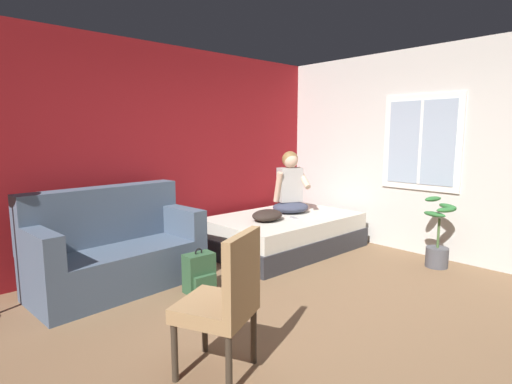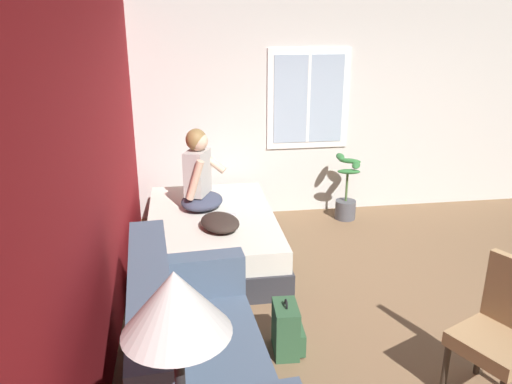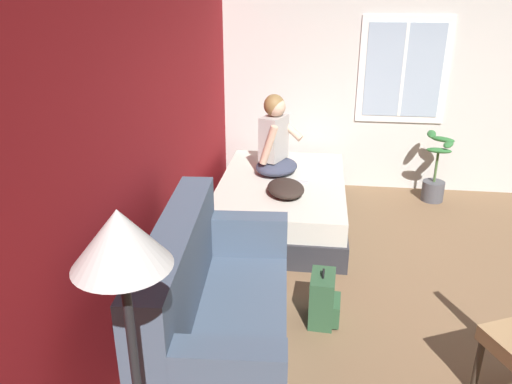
{
  "view_description": "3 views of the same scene",
  "coord_description": "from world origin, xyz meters",
  "px_view_note": "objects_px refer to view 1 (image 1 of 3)",
  "views": [
    {
      "loc": [
        -2.41,
        -1.98,
        1.6
      ],
      "look_at": [
        0.93,
        1.64,
        0.88
      ],
      "focal_mm": 28.0,
      "sensor_mm": 36.0,
      "label": 1
    },
    {
      "loc": [
        -3.37,
        1.97,
        2.44
      ],
      "look_at": [
        0.8,
        1.35,
        0.97
      ],
      "focal_mm": 35.0,
      "sensor_mm": 36.0,
      "label": 2
    },
    {
      "loc": [
        -3.44,
        1.36,
        2.39
      ],
      "look_at": [
        0.47,
        1.86,
        0.77
      ],
      "focal_mm": 35.0,
      "sensor_mm": 36.0,
      "label": 3
    }
  ],
  "objects_px": {
    "backpack": "(200,274)",
    "throw_pillow": "(267,215)",
    "person_seated": "(290,188)",
    "cell_phone": "(294,218)",
    "couch": "(115,250)",
    "side_chair": "(224,298)",
    "bed": "(284,233)",
    "potted_plant": "(438,243)"
  },
  "relations": [
    {
      "from": "throw_pillow",
      "to": "potted_plant",
      "type": "bearing_deg",
      "value": -54.52
    },
    {
      "from": "backpack",
      "to": "throw_pillow",
      "type": "distance_m",
      "value": 1.44
    },
    {
      "from": "bed",
      "to": "backpack",
      "type": "distance_m",
      "value": 1.79
    },
    {
      "from": "bed",
      "to": "couch",
      "type": "bearing_deg",
      "value": 173.3
    },
    {
      "from": "side_chair",
      "to": "bed",
      "type": "bearing_deg",
      "value": 35.78
    },
    {
      "from": "couch",
      "to": "side_chair",
      "type": "xyz_separation_m",
      "value": [
        -0.13,
        -2.01,
        0.14
      ]
    },
    {
      "from": "backpack",
      "to": "potted_plant",
      "type": "distance_m",
      "value": 2.87
    },
    {
      "from": "person_seated",
      "to": "cell_phone",
      "type": "relative_size",
      "value": 6.08
    },
    {
      "from": "couch",
      "to": "potted_plant",
      "type": "relative_size",
      "value": 2.06
    },
    {
      "from": "throw_pillow",
      "to": "cell_phone",
      "type": "xyz_separation_m",
      "value": [
        0.36,
        -0.14,
        -0.07
      ]
    },
    {
      "from": "bed",
      "to": "person_seated",
      "type": "bearing_deg",
      "value": 23.91
    },
    {
      "from": "person_seated",
      "to": "cell_phone",
      "type": "height_order",
      "value": "person_seated"
    },
    {
      "from": "person_seated",
      "to": "cell_phone",
      "type": "xyz_separation_m",
      "value": [
        -0.25,
        -0.3,
        -0.35
      ]
    },
    {
      "from": "bed",
      "to": "potted_plant",
      "type": "relative_size",
      "value": 2.44
    },
    {
      "from": "couch",
      "to": "cell_phone",
      "type": "xyz_separation_m",
      "value": [
        2.26,
        -0.47,
        0.09
      ]
    },
    {
      "from": "bed",
      "to": "cell_phone",
      "type": "bearing_deg",
      "value": -96.67
    },
    {
      "from": "side_chair",
      "to": "person_seated",
      "type": "bearing_deg",
      "value": 34.87
    },
    {
      "from": "throw_pillow",
      "to": "cell_phone",
      "type": "height_order",
      "value": "throw_pillow"
    },
    {
      "from": "throw_pillow",
      "to": "person_seated",
      "type": "bearing_deg",
      "value": 14.99
    },
    {
      "from": "side_chair",
      "to": "potted_plant",
      "type": "height_order",
      "value": "side_chair"
    },
    {
      "from": "bed",
      "to": "person_seated",
      "type": "height_order",
      "value": "person_seated"
    },
    {
      "from": "backpack",
      "to": "cell_phone",
      "type": "height_order",
      "value": "cell_phone"
    },
    {
      "from": "backpack",
      "to": "couch",
      "type": "bearing_deg",
      "value": 127.53
    },
    {
      "from": "bed",
      "to": "side_chair",
      "type": "relative_size",
      "value": 2.12
    },
    {
      "from": "throw_pillow",
      "to": "cell_phone",
      "type": "bearing_deg",
      "value": -20.37
    },
    {
      "from": "backpack",
      "to": "person_seated",
      "type": "bearing_deg",
      "value": 15.91
    },
    {
      "from": "person_seated",
      "to": "cell_phone",
      "type": "bearing_deg",
      "value": -129.75
    },
    {
      "from": "couch",
      "to": "cell_phone",
      "type": "bearing_deg",
      "value": -11.69
    },
    {
      "from": "throw_pillow",
      "to": "couch",
      "type": "bearing_deg",
      "value": 170.05
    },
    {
      "from": "couch",
      "to": "throw_pillow",
      "type": "relative_size",
      "value": 3.65
    },
    {
      "from": "cell_phone",
      "to": "throw_pillow",
      "type": "bearing_deg",
      "value": -5.27
    },
    {
      "from": "bed",
      "to": "throw_pillow",
      "type": "bearing_deg",
      "value": -170.6
    },
    {
      "from": "backpack",
      "to": "cell_phone",
      "type": "xyz_separation_m",
      "value": [
        1.71,
        0.26,
        0.29
      ]
    },
    {
      "from": "potted_plant",
      "to": "couch",
      "type": "bearing_deg",
      "value": 146.84
    },
    {
      "from": "couch",
      "to": "person_seated",
      "type": "bearing_deg",
      "value": -3.84
    },
    {
      "from": "cell_phone",
      "to": "person_seated",
      "type": "bearing_deg",
      "value": -114.64
    },
    {
      "from": "side_chair",
      "to": "backpack",
      "type": "xyz_separation_m",
      "value": [
        0.68,
        1.28,
        -0.34
      ]
    },
    {
      "from": "person_seated",
      "to": "backpack",
      "type": "distance_m",
      "value": 2.13
    },
    {
      "from": "couch",
      "to": "throw_pillow",
      "type": "height_order",
      "value": "couch"
    },
    {
      "from": "potted_plant",
      "to": "cell_phone",
      "type": "bearing_deg",
      "value": 118.42
    },
    {
      "from": "bed",
      "to": "side_chair",
      "type": "bearing_deg",
      "value": -144.22
    },
    {
      "from": "bed",
      "to": "potted_plant",
      "type": "height_order",
      "value": "potted_plant"
    }
  ]
}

